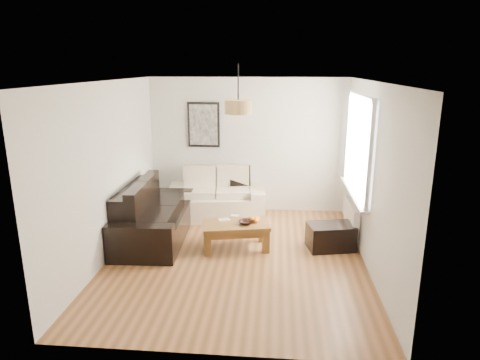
# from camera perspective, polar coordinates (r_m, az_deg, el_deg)

# --- Properties ---
(floor) EXTENTS (4.50, 4.50, 0.00)m
(floor) POSITION_cam_1_polar(r_m,az_deg,el_deg) (6.51, -0.47, -10.35)
(floor) COLOR brown
(floor) RESTS_ON ground
(ceiling) EXTENTS (3.80, 4.50, 0.00)m
(ceiling) POSITION_cam_1_polar(r_m,az_deg,el_deg) (5.88, -0.53, 13.16)
(ceiling) COLOR white
(ceiling) RESTS_ON floor
(wall_back) EXTENTS (3.80, 0.04, 2.60)m
(wall_back) POSITION_cam_1_polar(r_m,az_deg,el_deg) (8.26, 1.01, 4.67)
(wall_back) COLOR silver
(wall_back) RESTS_ON floor
(wall_front) EXTENTS (3.80, 0.04, 2.60)m
(wall_front) POSITION_cam_1_polar(r_m,az_deg,el_deg) (3.94, -3.68, -7.34)
(wall_front) COLOR silver
(wall_front) RESTS_ON floor
(wall_left) EXTENTS (0.04, 4.50, 2.60)m
(wall_left) POSITION_cam_1_polar(r_m,az_deg,el_deg) (6.52, -17.35, 1.13)
(wall_left) COLOR silver
(wall_left) RESTS_ON floor
(wall_right) EXTENTS (0.04, 4.50, 2.60)m
(wall_right) POSITION_cam_1_polar(r_m,az_deg,el_deg) (6.18, 17.31, 0.38)
(wall_right) COLOR silver
(wall_right) RESTS_ON floor
(window_bay) EXTENTS (0.14, 1.90, 1.60)m
(window_bay) POSITION_cam_1_polar(r_m,az_deg,el_deg) (6.88, 15.83, 4.50)
(window_bay) COLOR white
(window_bay) RESTS_ON wall_right
(radiator) EXTENTS (0.10, 0.90, 0.52)m
(radiator) POSITION_cam_1_polar(r_m,az_deg,el_deg) (7.19, 14.81, -5.08)
(radiator) COLOR white
(radiator) RESTS_ON wall_right
(poster) EXTENTS (0.62, 0.04, 0.87)m
(poster) POSITION_cam_1_polar(r_m,az_deg,el_deg) (8.27, -4.93, 7.44)
(poster) COLOR black
(poster) RESTS_ON wall_back
(pendant_shade) EXTENTS (0.40, 0.40, 0.20)m
(pendant_shade) POSITION_cam_1_polar(r_m,az_deg,el_deg) (6.20, -0.25, 9.84)
(pendant_shade) COLOR tan
(pendant_shade) RESTS_ON ceiling
(loveseat_cream) EXTENTS (1.90, 1.18, 0.89)m
(loveseat_cream) POSITION_cam_1_polar(r_m,az_deg,el_deg) (8.06, -3.21, -1.85)
(loveseat_cream) COLOR beige
(loveseat_cream) RESTS_ON floor
(sofa_leather) EXTENTS (1.09, 2.10, 0.89)m
(sofa_leather) POSITION_cam_1_polar(r_m,az_deg,el_deg) (7.17, -11.49, -4.38)
(sofa_leather) COLOR black
(sofa_leather) RESTS_ON floor
(coffee_table) EXTENTS (1.12, 0.76, 0.42)m
(coffee_table) POSITION_cam_1_polar(r_m,az_deg,el_deg) (6.73, -0.60, -7.53)
(coffee_table) COLOR brown
(coffee_table) RESTS_ON floor
(ottoman) EXTENTS (0.79, 0.59, 0.40)m
(ottoman) POSITION_cam_1_polar(r_m,az_deg,el_deg) (6.87, 12.13, -7.47)
(ottoman) COLOR black
(ottoman) RESTS_ON floor
(cushion_left) EXTENTS (0.39, 0.18, 0.37)m
(cushion_left) POSITION_cam_1_polar(r_m,az_deg,el_deg) (8.24, -4.99, 0.62)
(cushion_left) COLOR black
(cushion_left) RESTS_ON loveseat_cream
(cushion_right) EXTENTS (0.41, 0.20, 0.40)m
(cushion_right) POSITION_cam_1_polar(r_m,az_deg,el_deg) (8.14, -0.01, 0.58)
(cushion_right) COLOR black
(cushion_right) RESTS_ON loveseat_cream
(fruit_bowl) EXTENTS (0.24, 0.24, 0.06)m
(fruit_bowl) POSITION_cam_1_polar(r_m,az_deg,el_deg) (6.61, 0.83, -5.73)
(fruit_bowl) COLOR black
(fruit_bowl) RESTS_ON coffee_table
(orange_a) EXTENTS (0.11, 0.11, 0.08)m
(orange_a) POSITION_cam_1_polar(r_m,az_deg,el_deg) (6.66, 2.13, -5.46)
(orange_a) COLOR orange
(orange_a) RESTS_ON fruit_bowl
(orange_b) EXTENTS (0.10, 0.10, 0.09)m
(orange_b) POSITION_cam_1_polar(r_m,az_deg,el_deg) (6.72, 2.33, -5.25)
(orange_b) COLOR orange
(orange_b) RESTS_ON fruit_bowl
(orange_c) EXTENTS (0.12, 0.12, 0.09)m
(orange_c) POSITION_cam_1_polar(r_m,az_deg,el_deg) (6.69, 1.67, -5.35)
(orange_c) COLOR orange
(orange_c) RESTS_ON fruit_bowl
(papers) EXTENTS (0.21, 0.19, 0.01)m
(papers) POSITION_cam_1_polar(r_m,az_deg,el_deg) (6.80, -2.14, -5.35)
(papers) COLOR beige
(papers) RESTS_ON coffee_table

